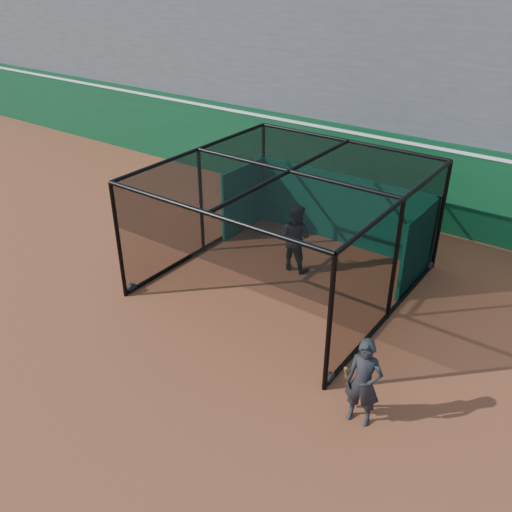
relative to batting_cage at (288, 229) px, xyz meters
The scene contains 6 objects.
ground 3.77m from the batting_cage, 87.72° to the right, with size 120.00×120.00×0.00m, color brown.
outfield_wall 4.99m from the batting_cage, 88.40° to the left, with size 50.00×0.50×2.50m.
grandstand 9.30m from the batting_cage, 89.09° to the left, with size 50.00×7.85×8.95m.
batting_cage is the anchor object (origin of this frame).
batter 0.82m from the batting_cage, 104.95° to the left, with size 0.83×0.65×1.71m, color black.
on_deck_player 4.63m from the batting_cage, 41.43° to the right, with size 0.65×0.48×1.62m.
Camera 1 is at (5.81, -5.91, 6.79)m, focal length 38.00 mm.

